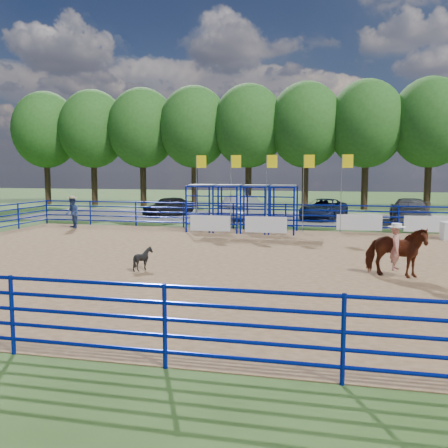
{
  "coord_description": "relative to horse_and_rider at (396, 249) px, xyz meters",
  "views": [
    {
      "loc": [
        2.87,
        -17.91,
        3.46
      ],
      "look_at": [
        -1.48,
        1.0,
        1.3
      ],
      "focal_mm": 40.0,
      "sensor_mm": 36.0,
      "label": 1
    }
  ],
  "objects": [
    {
      "name": "ground",
      "position": [
        -4.68,
        1.47,
        -0.92
      ],
      "size": [
        120.0,
        120.0,
        0.0
      ],
      "primitive_type": "plane",
      "color": "#395923",
      "rests_on": "ground"
    },
    {
      "name": "perimeter_fence",
      "position": [
        -4.68,
        1.47,
        -0.17
      ],
      "size": [
        30.1,
        20.1,
        1.5
      ],
      "color": "#061795",
      "rests_on": "ground"
    },
    {
      "name": "arena_dirt",
      "position": [
        -4.68,
        1.47,
        -0.91
      ],
      "size": [
        30.0,
        20.0,
        0.02
      ],
      "primitive_type": "cube",
      "color": "olive",
      "rests_on": "ground"
    },
    {
      "name": "car_a",
      "position": [
        -13.94,
        18.09,
        -0.2
      ],
      "size": [
        3.27,
        4.51,
        1.43
      ],
      "primitive_type": "imported",
      "rotation": [
        0.0,
        0.0,
        -0.43
      ],
      "color": "black",
      "rests_on": "gravel_strip"
    },
    {
      "name": "car_d",
      "position": [
        2.57,
        16.81,
        -0.11
      ],
      "size": [
        2.57,
        5.66,
        1.61
      ],
      "primitive_type": "imported",
      "rotation": [
        0.0,
        0.0,
        3.08
      ],
      "color": "#555557",
      "rests_on": "gravel_strip"
    },
    {
      "name": "car_c",
      "position": [
        -2.78,
        18.15,
        -0.21
      ],
      "size": [
        3.49,
        5.46,
        1.4
      ],
      "primitive_type": "imported",
      "rotation": [
        0.0,
        0.0,
        -0.25
      ],
      "color": "#161D38",
      "rests_on": "gravel_strip"
    },
    {
      "name": "horse_and_rider",
      "position": [
        0.0,
        0.0,
        0.0
      ],
      "size": [
        2.08,
        1.28,
        2.43
      ],
      "color": "maroon",
      "rests_on": "arena_dirt"
    },
    {
      "name": "car_b",
      "position": [
        -8.17,
        17.08,
        -0.1
      ],
      "size": [
        2.44,
        5.13,
        1.62
      ],
      "primitive_type": "imported",
      "rotation": [
        0.0,
        0.0,
        2.99
      ],
      "color": "gray",
      "rests_on": "gravel_strip"
    },
    {
      "name": "spectator_cowboy",
      "position": [
        -16.84,
        9.64,
        0.02
      ],
      "size": [
        1.09,
        1.09,
        1.84
      ],
      "color": "navy",
      "rests_on": "arena_dirt"
    },
    {
      "name": "treeline",
      "position": [
        -4.68,
        27.47,
        6.61
      ],
      "size": [
        56.4,
        6.4,
        11.24
      ],
      "color": "#3F2B19",
      "rests_on": "ground"
    },
    {
      "name": "chute_assembly",
      "position": [
        -6.58,
        10.31,
        0.34
      ],
      "size": [
        19.32,
        2.41,
        4.2
      ],
      "color": "#061795",
      "rests_on": "ground"
    },
    {
      "name": "calf",
      "position": [
        -8.25,
        -0.75,
        -0.51
      ],
      "size": [
        0.91,
        0.87,
        0.78
      ],
      "primitive_type": "imported",
      "rotation": [
        0.0,
        0.0,
        2.0
      ],
      "color": "black",
      "rests_on": "arena_dirt"
    },
    {
      "name": "gravel_strip",
      "position": [
        -4.68,
        18.47,
        -0.91
      ],
      "size": [
        40.0,
        10.0,
        0.01
      ],
      "primitive_type": "cube",
      "color": "gray",
      "rests_on": "ground"
    }
  ]
}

